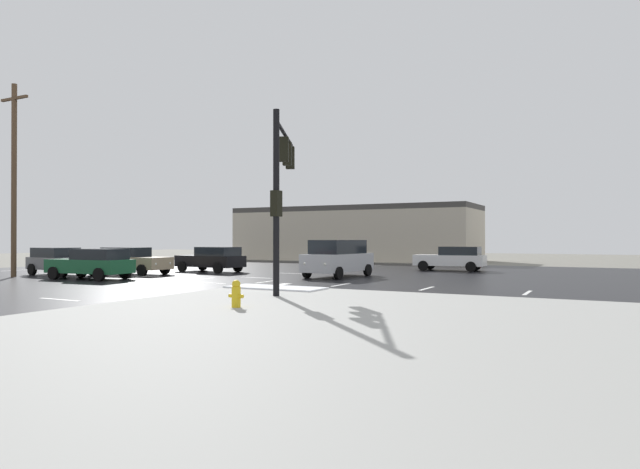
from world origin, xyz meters
The scene contains 15 objects.
ground_plane centered at (0.00, 0.00, 0.00)m, with size 120.00×120.00×0.00m, color slate.
road_asphalt centered at (0.00, 0.00, 0.01)m, with size 44.00×44.00×0.02m, color black.
sidewalk_corner centered at (12.00, -12.00, 0.07)m, with size 18.00×18.00×0.14m, color #9E9E99.
snow_strip_curbside centered at (5.00, -4.00, 0.17)m, with size 4.00×1.60×0.06m, color white.
lane_markings centered at (1.20, -1.38, 0.02)m, with size 36.15×36.15×0.01m.
traffic_signal_mast centered at (5.94, -5.03, 4.57)m, with size 2.29×4.76×6.47m.
fire_hydrant centered at (7.28, -9.71, 0.54)m, with size 0.48×0.26×0.79m.
strip_building_background centered at (-5.81, 27.79, 2.63)m, with size 24.00×8.00×5.27m.
sedan_grey centered at (-11.21, -1.47, 0.85)m, with size 4.67×2.39×1.58m.
sedan_green centered at (-6.91, -2.84, 0.85)m, with size 4.64×2.31×1.58m.
suv_silver centered at (3.60, 4.65, 1.09)m, with size 2.47×4.95×2.03m.
sedan_tan centered at (-8.17, 1.05, 0.85)m, with size 4.54×2.02×1.58m.
sedan_black centered at (-5.42, 5.02, 0.85)m, with size 4.65×2.34×1.58m.
sedan_white centered at (7.68, 13.42, 0.85)m, with size 4.59×2.16×1.58m.
utility_pole_mid centered at (-12.22, -3.62, 5.55)m, with size 2.20×0.28×10.65m.
Camera 1 is at (16.84, -22.73, 2.13)m, focal length 31.09 mm.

